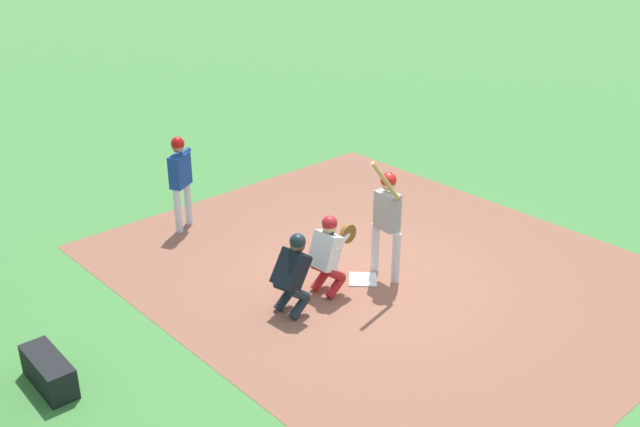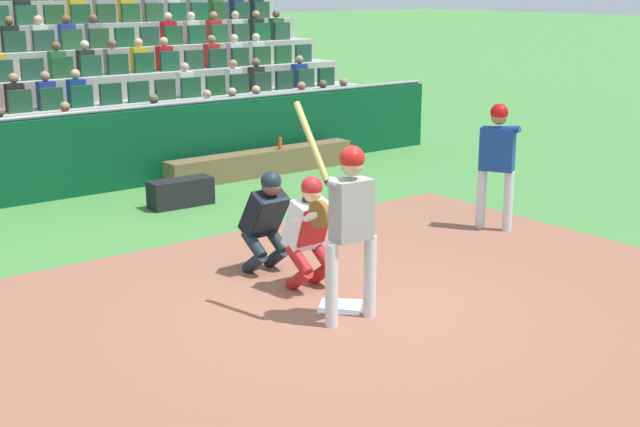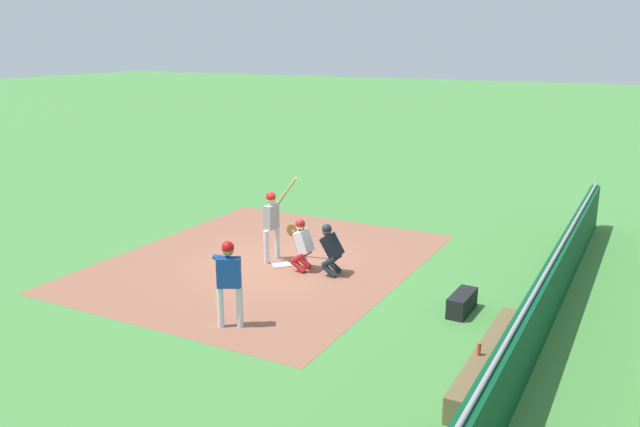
{
  "view_description": "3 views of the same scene",
  "coord_description": "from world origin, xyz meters",
  "px_view_note": "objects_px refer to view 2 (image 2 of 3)",
  "views": [
    {
      "loc": [
        7.11,
        -7.41,
        5.85
      ],
      "look_at": [
        -0.49,
        -0.48,
        1.15
      ],
      "focal_mm": 41.3,
      "sensor_mm": 36.0,
      "label": 1
    },
    {
      "loc": [
        5.37,
        6.59,
        3.3
      ],
      "look_at": [
        -0.08,
        -0.45,
        0.92
      ],
      "focal_mm": 48.43,
      "sensor_mm": 36.0,
      "label": 2
    },
    {
      "loc": [
        -13.08,
        -8.08,
        5.41
      ],
      "look_at": [
        0.26,
        -0.97,
        1.38
      ],
      "focal_mm": 36.46,
      "sensor_mm": 36.0,
      "label": 3
    }
  ],
  "objects_px": {
    "home_plate_marker": "(340,306)",
    "water_bottle_on_bench": "(280,143)",
    "on_deck_batter": "(497,154)",
    "dugout_bench": "(262,163)",
    "home_plate_umpire": "(266,217)",
    "batter_at_plate": "(350,214)",
    "catcher_crouching": "(310,226)",
    "equipment_duffel_bag": "(181,193)"
  },
  "relations": [
    {
      "from": "home_plate_marker",
      "to": "water_bottle_on_bench",
      "type": "height_order",
      "value": "water_bottle_on_bench"
    },
    {
      "from": "on_deck_batter",
      "to": "dugout_bench",
      "type": "bearing_deg",
      "value": -83.5
    },
    {
      "from": "home_plate_umpire",
      "to": "on_deck_batter",
      "type": "xyz_separation_m",
      "value": [
        -3.54,
        0.38,
        0.38
      ]
    },
    {
      "from": "batter_at_plate",
      "to": "home_plate_umpire",
      "type": "height_order",
      "value": "batter_at_plate"
    },
    {
      "from": "catcher_crouching",
      "to": "on_deck_batter",
      "type": "relative_size",
      "value": 0.75
    },
    {
      "from": "water_bottle_on_bench",
      "to": "equipment_duffel_bag",
      "type": "xyz_separation_m",
      "value": [
        2.56,
        1.0,
        -0.34
      ]
    },
    {
      "from": "home_plate_marker",
      "to": "home_plate_umpire",
      "type": "bearing_deg",
      "value": -91.71
    },
    {
      "from": "catcher_crouching",
      "to": "home_plate_marker",
      "type": "bearing_deg",
      "value": 81.3
    },
    {
      "from": "catcher_crouching",
      "to": "batter_at_plate",
      "type": "bearing_deg",
      "value": 75.51
    },
    {
      "from": "equipment_duffel_bag",
      "to": "on_deck_batter",
      "type": "height_order",
      "value": "on_deck_batter"
    },
    {
      "from": "dugout_bench",
      "to": "equipment_duffel_bag",
      "type": "distance_m",
      "value": 2.5
    },
    {
      "from": "on_deck_batter",
      "to": "equipment_duffel_bag",
      "type": "bearing_deg",
      "value": -53.57
    },
    {
      "from": "dugout_bench",
      "to": "equipment_duffel_bag",
      "type": "bearing_deg",
      "value": 26.03
    },
    {
      "from": "home_plate_umpire",
      "to": "equipment_duffel_bag",
      "type": "bearing_deg",
      "value": -102.18
    },
    {
      "from": "home_plate_marker",
      "to": "dugout_bench",
      "type": "distance_m",
      "value": 6.65
    },
    {
      "from": "home_plate_marker",
      "to": "home_plate_umpire",
      "type": "height_order",
      "value": "home_plate_umpire"
    },
    {
      "from": "equipment_duffel_bag",
      "to": "on_deck_batter",
      "type": "relative_size",
      "value": 0.56
    },
    {
      "from": "water_bottle_on_bench",
      "to": "equipment_duffel_bag",
      "type": "distance_m",
      "value": 2.77
    },
    {
      "from": "home_plate_marker",
      "to": "dugout_bench",
      "type": "relative_size",
      "value": 0.12
    },
    {
      "from": "dugout_bench",
      "to": "water_bottle_on_bench",
      "type": "relative_size",
      "value": 17.47
    },
    {
      "from": "batter_at_plate",
      "to": "home_plate_umpire",
      "type": "bearing_deg",
      "value": -96.47
    },
    {
      "from": "home_plate_marker",
      "to": "home_plate_umpire",
      "type": "distance_m",
      "value": 1.57
    },
    {
      "from": "catcher_crouching",
      "to": "equipment_duffel_bag",
      "type": "distance_m",
      "value": 4.26
    },
    {
      "from": "dugout_bench",
      "to": "batter_at_plate",
      "type": "bearing_deg",
      "value": 63.09
    },
    {
      "from": "catcher_crouching",
      "to": "water_bottle_on_bench",
      "type": "distance_m",
      "value": 6.1
    },
    {
      "from": "equipment_duffel_bag",
      "to": "batter_at_plate",
      "type": "bearing_deg",
      "value": 81.53
    },
    {
      "from": "water_bottle_on_bench",
      "to": "batter_at_plate",
      "type": "bearing_deg",
      "value": 60.45
    },
    {
      "from": "home_plate_umpire",
      "to": "water_bottle_on_bench",
      "type": "relative_size",
      "value": 5.89
    },
    {
      "from": "home_plate_marker",
      "to": "equipment_duffel_bag",
      "type": "height_order",
      "value": "equipment_duffel_bag"
    },
    {
      "from": "home_plate_umpire",
      "to": "dugout_bench",
      "type": "distance_m",
      "value": 5.42
    },
    {
      "from": "on_deck_batter",
      "to": "home_plate_umpire",
      "type": "bearing_deg",
      "value": -6.19
    },
    {
      "from": "catcher_crouching",
      "to": "dugout_bench",
      "type": "height_order",
      "value": "catcher_crouching"
    },
    {
      "from": "water_bottle_on_bench",
      "to": "home_plate_marker",
      "type": "bearing_deg",
      "value": 60.19
    },
    {
      "from": "dugout_bench",
      "to": "water_bottle_on_bench",
      "type": "distance_m",
      "value": 0.47
    },
    {
      "from": "dugout_bench",
      "to": "catcher_crouching",
      "type": "bearing_deg",
      "value": 60.98
    },
    {
      "from": "batter_at_plate",
      "to": "dugout_bench",
      "type": "relative_size",
      "value": 0.59
    },
    {
      "from": "home_plate_umpire",
      "to": "batter_at_plate",
      "type": "bearing_deg",
      "value": 83.53
    },
    {
      "from": "batter_at_plate",
      "to": "home_plate_marker",
      "type": "bearing_deg",
      "value": -114.9
    },
    {
      "from": "catcher_crouching",
      "to": "dugout_bench",
      "type": "xyz_separation_m",
      "value": [
        -2.92,
        -5.27,
        -0.51
      ]
    },
    {
      "from": "home_plate_marker",
      "to": "on_deck_batter",
      "type": "bearing_deg",
      "value": -163.88
    },
    {
      "from": "batter_at_plate",
      "to": "catcher_crouching",
      "type": "xyz_separation_m",
      "value": [
        -0.26,
        -1.0,
        -0.39
      ]
    },
    {
      "from": "catcher_crouching",
      "to": "on_deck_batter",
      "type": "bearing_deg",
      "value": -173.83
    }
  ]
}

